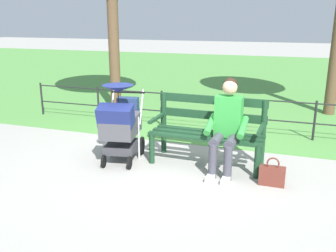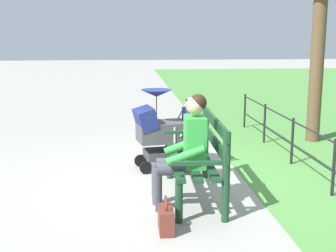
# 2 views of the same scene
# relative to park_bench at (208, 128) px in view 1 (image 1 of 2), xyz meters

# --- Properties ---
(ground_plane) EXTENTS (60.00, 60.00, 0.00)m
(ground_plane) POSITION_rel_park_bench_xyz_m (0.59, 0.12, -0.53)
(ground_plane) COLOR #9E9B93
(grass_lawn) EXTENTS (40.00, 16.00, 0.01)m
(grass_lawn) POSITION_rel_park_bench_xyz_m (0.59, -8.68, -0.52)
(grass_lawn) COLOR #518E42
(grass_lawn) RESTS_ON ground
(park_bench) EXTENTS (1.62, 0.65, 0.96)m
(park_bench) POSITION_rel_park_bench_xyz_m (0.00, 0.00, 0.00)
(park_bench) COLOR #193D23
(park_bench) RESTS_ON ground
(person_on_bench) EXTENTS (0.54, 0.74, 1.28)m
(person_on_bench) POSITION_rel_park_bench_xyz_m (-0.30, 0.22, 0.15)
(person_on_bench) COLOR #42424C
(person_on_bench) RESTS_ON ground
(stroller) EXTENTS (0.64, 0.95, 1.15)m
(stroller) POSITION_rel_park_bench_xyz_m (1.21, 0.36, 0.07)
(stroller) COLOR black
(stroller) RESTS_ON ground
(handbag) EXTENTS (0.32, 0.14, 0.37)m
(handbag) POSITION_rel_park_bench_xyz_m (-0.95, 0.49, -0.40)
(handbag) COLOR brown
(handbag) RESTS_ON ground
(park_fence) EXTENTS (6.99, 0.04, 0.70)m
(park_fence) POSITION_rel_park_bench_xyz_m (0.59, -1.58, -0.11)
(park_fence) COLOR black
(park_fence) RESTS_ON ground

